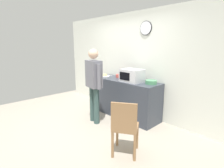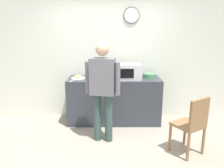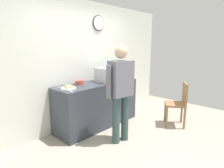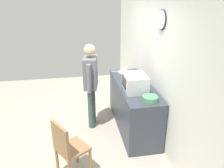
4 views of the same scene
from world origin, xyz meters
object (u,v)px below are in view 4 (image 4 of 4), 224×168
at_px(fork_utensil, 115,71).
at_px(wooden_chair, 68,148).
at_px(salad_bowl, 137,76).
at_px(person_standing, 91,80).
at_px(cereal_bowl, 150,99).
at_px(microwave, 135,83).
at_px(sandwich_plate, 124,71).
at_px(spoon_utensil, 133,71).

distance_m(fork_utensil, wooden_chair, 2.28).
height_order(salad_bowl, person_standing, person_standing).
bearing_deg(salad_bowl, cereal_bowl, -4.02).
xyz_separation_m(salad_bowl, person_standing, (0.14, -0.96, 0.02)).
bearing_deg(cereal_bowl, microwave, -163.55).
xyz_separation_m(fork_utensil, person_standing, (0.61, -0.59, 0.06)).
xyz_separation_m(sandwich_plate, spoon_utensil, (-0.00, 0.21, -0.01)).
distance_m(person_standing, wooden_chair, 1.52).
bearing_deg(cereal_bowl, person_standing, -136.44).
relative_size(microwave, wooden_chair, 0.53).
bearing_deg(cereal_bowl, wooden_chair, -71.98).
distance_m(salad_bowl, wooden_chair, 2.12).
bearing_deg(spoon_utensil, wooden_chair, -37.62).
xyz_separation_m(sandwich_plate, person_standing, (0.52, -0.79, 0.04)).
bearing_deg(fork_utensil, salad_bowl, 38.13).
height_order(microwave, fork_utensil, microwave).
distance_m(sandwich_plate, cereal_bowl, 1.46).
bearing_deg(spoon_utensil, person_standing, -62.30).
bearing_deg(person_standing, sandwich_plate, 123.60).
bearing_deg(person_standing, fork_utensil, 136.18).
xyz_separation_m(microwave, cereal_bowl, (0.45, 0.13, -0.11)).
bearing_deg(wooden_chair, cereal_bowl, 108.02).
distance_m(microwave, sandwich_plate, 1.02).
bearing_deg(salad_bowl, spoon_utensil, 174.42).
height_order(cereal_bowl, person_standing, person_standing).
relative_size(sandwich_plate, person_standing, 0.16).
distance_m(microwave, fork_utensil, 1.12).
height_order(salad_bowl, spoon_utensil, salad_bowl).
height_order(salad_bowl, wooden_chair, salad_bowl).
xyz_separation_m(sandwich_plate, salad_bowl, (0.39, 0.17, 0.02)).
xyz_separation_m(microwave, spoon_utensil, (-1.01, 0.25, -0.15)).
xyz_separation_m(microwave, salad_bowl, (-0.62, 0.21, -0.11)).
distance_m(salad_bowl, cereal_bowl, 1.07).
bearing_deg(fork_utensil, person_standing, -43.82).
bearing_deg(wooden_chair, spoon_utensil, 142.38).
bearing_deg(spoon_utensil, sandwich_plate, -89.62).
height_order(sandwich_plate, fork_utensil, sandwich_plate).
xyz_separation_m(cereal_bowl, spoon_utensil, (-1.46, 0.11, -0.04)).
bearing_deg(sandwich_plate, cereal_bowl, 3.89).
height_order(microwave, sandwich_plate, microwave).
height_order(microwave, wooden_chair, microwave).
height_order(sandwich_plate, person_standing, person_standing).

